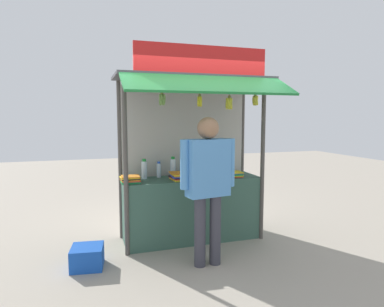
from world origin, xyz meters
name	(u,v)px	position (x,y,z in m)	size (l,w,h in m)	color
ground_plane	(192,239)	(0.00, 0.00, 0.00)	(20.00, 20.00, 0.00)	#9E9384
stall_counter	(192,209)	(0.00, 0.00, 0.45)	(1.94, 0.58, 0.90)	#385B4C
stall_structure	(191,130)	(0.00, 0.07, 1.58)	(2.14, 1.39, 2.66)	#4C4742
water_bottle_front_left	(159,170)	(-0.44, 0.18, 1.01)	(0.06, 0.06, 0.23)	silver
water_bottle_far_right	(144,169)	(-0.66, 0.14, 1.03)	(0.08, 0.08, 0.28)	silver
water_bottle_back_right	(215,167)	(0.42, 0.17, 1.02)	(0.07, 0.07, 0.24)	silver
water_bottle_back_left	(173,167)	(-0.24, 0.16, 1.04)	(0.08, 0.08, 0.30)	silver
magazine_stack_center	(206,176)	(0.18, -0.07, 0.93)	(0.22, 0.28, 0.05)	red
magazine_stack_front_right	(130,179)	(-0.89, -0.10, 0.95)	(0.26, 0.25, 0.09)	green
magazine_stack_rear_center	(234,174)	(0.62, -0.09, 0.94)	(0.23, 0.27, 0.07)	red
magazine_stack_right	(179,176)	(-0.23, -0.10, 0.95)	(0.23, 0.32, 0.10)	yellow
banana_bunch_leftmost	(229,103)	(0.39, -0.39, 1.95)	(0.12, 0.12, 0.32)	#332D23
banana_bunch_rightmost	(162,99)	(-0.52, -0.39, 1.99)	(0.10, 0.09, 0.27)	#332D23
banana_bunch_inner_right	(255,100)	(0.78, -0.39, 2.00)	(0.09, 0.09, 0.26)	#332D23
banana_bunch_inner_left	(200,101)	(-0.02, -0.39, 1.97)	(0.09, 0.08, 0.28)	#332D23
vendor_person	(208,178)	(-0.09, -0.88, 1.07)	(0.67, 0.29, 1.77)	#383842
plastic_crate	(87,257)	(-1.46, -0.51, 0.13)	(0.36, 0.36, 0.25)	#194CB2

